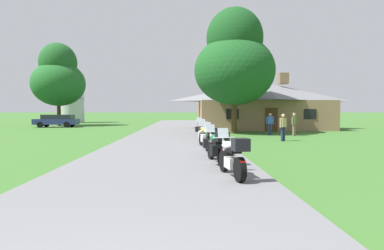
% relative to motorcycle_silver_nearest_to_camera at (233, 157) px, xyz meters
% --- Properties ---
extents(ground_plane, '(500.00, 500.00, 0.00)m').
position_rel_motorcycle_silver_nearest_to_camera_xyz_m(ground_plane, '(-2.12, 13.00, -0.62)').
color(ground_plane, '#386628').
extents(asphalt_driveway, '(6.40, 80.00, 0.06)m').
position_rel_motorcycle_silver_nearest_to_camera_xyz_m(asphalt_driveway, '(-2.12, 11.00, -0.59)').
color(asphalt_driveway, slate).
rests_on(asphalt_driveway, ground).
extents(motorcycle_silver_nearest_to_camera, '(0.80, 2.07, 1.30)m').
position_rel_motorcycle_silver_nearest_to_camera_xyz_m(motorcycle_silver_nearest_to_camera, '(0.00, 0.00, 0.00)').
color(motorcycle_silver_nearest_to_camera, black).
rests_on(motorcycle_silver_nearest_to_camera, asphalt_driveway).
extents(motorcycle_green_second_in_row, '(0.94, 2.07, 1.30)m').
position_rel_motorcycle_silver_nearest_to_camera_xyz_m(motorcycle_green_second_in_row, '(-0.15, 2.43, -0.01)').
color(motorcycle_green_second_in_row, black).
rests_on(motorcycle_green_second_in_row, asphalt_driveway).
extents(motorcycle_green_third_in_row, '(0.78, 2.08, 1.30)m').
position_rel_motorcycle_silver_nearest_to_camera_xyz_m(motorcycle_green_third_in_row, '(-0.21, 4.80, -0.01)').
color(motorcycle_green_third_in_row, black).
rests_on(motorcycle_green_third_in_row, asphalt_driveway).
extents(motorcycle_yellow_fourth_in_row, '(0.99, 2.06, 1.30)m').
position_rel_motorcycle_silver_nearest_to_camera_xyz_m(motorcycle_yellow_fourth_in_row, '(-0.21, 7.23, -0.01)').
color(motorcycle_yellow_fourth_in_row, black).
rests_on(motorcycle_yellow_fourth_in_row, asphalt_driveway).
extents(motorcycle_red_fifth_in_row, '(0.76, 2.08, 1.30)m').
position_rel_motorcycle_silver_nearest_to_camera_xyz_m(motorcycle_red_fifth_in_row, '(-0.17, 9.50, -0.01)').
color(motorcycle_red_fifth_in_row, black).
rests_on(motorcycle_red_fifth_in_row, asphalt_driveway).
extents(motorcycle_silver_sixth_in_row, '(0.73, 2.08, 1.30)m').
position_rel_motorcycle_silver_nearest_to_camera_xyz_m(motorcycle_silver_sixth_in_row, '(-0.11, 12.29, 0.00)').
color(motorcycle_silver_sixth_in_row, black).
rests_on(motorcycle_silver_sixth_in_row, asphalt_driveway).
extents(motorcycle_yellow_farthest_in_row, '(0.74, 2.08, 1.30)m').
position_rel_motorcycle_silver_nearest_to_camera_xyz_m(motorcycle_yellow_farthest_in_row, '(-0.16, 14.47, -0.01)').
color(motorcycle_yellow_farthest_in_row, black).
rests_on(motorcycle_yellow_farthest_in_row, asphalt_driveway).
extents(stone_lodge, '(13.17, 8.36, 5.63)m').
position_rel_motorcycle_silver_nearest_to_camera_xyz_m(stone_lodge, '(6.49, 24.17, 1.82)').
color(stone_lodge, '#896B4C').
rests_on(stone_lodge, ground).
extents(bystander_blue_shirt_near_lodge, '(0.54, 0.28, 1.67)m').
position_rel_motorcycle_silver_nearest_to_camera_xyz_m(bystander_blue_shirt_near_lodge, '(5.20, 15.79, 0.31)').
color(bystander_blue_shirt_near_lodge, navy).
rests_on(bystander_blue_shirt_near_lodge, ground).
extents(bystander_olive_shirt_beside_signpost, '(0.42, 0.41, 1.69)m').
position_rel_motorcycle_silver_nearest_to_camera_xyz_m(bystander_olive_shirt_beside_signpost, '(6.76, 15.00, 0.33)').
color(bystander_olive_shirt_beside_signpost, '#75664C').
rests_on(bystander_olive_shirt_beside_signpost, ground).
extents(bystander_tan_shirt_by_tree, '(0.49, 0.37, 1.67)m').
position_rel_motorcycle_silver_nearest_to_camera_xyz_m(bystander_tan_shirt_by_tree, '(4.75, 11.05, 0.31)').
color(bystander_tan_shirt_by_tree, navy).
rests_on(bystander_tan_shirt_by_tree, ground).
extents(tree_by_lodge_front, '(6.46, 6.46, 10.06)m').
position_rel_motorcycle_silver_nearest_to_camera_xyz_m(tree_by_lodge_front, '(2.76, 17.62, 5.21)').
color(tree_by_lodge_front, '#422D19').
rests_on(tree_by_lodge_front, ground).
extents(tree_left_far, '(6.29, 6.29, 9.94)m').
position_rel_motorcycle_silver_nearest_to_camera_xyz_m(tree_left_far, '(-16.38, 31.28, 5.20)').
color(tree_left_far, '#422D19').
rests_on(tree_left_far, ground).
extents(metal_silo_distant, '(3.97, 3.97, 8.18)m').
position_rel_motorcycle_silver_nearest_to_camera_xyz_m(metal_silo_distant, '(-18.36, 41.42, 3.48)').
color(metal_silo_distant, '#B2B7BC').
rests_on(metal_silo_distant, ground).
extents(parked_navy_suv_far_left, '(4.62, 1.96, 1.40)m').
position_rel_motorcycle_silver_nearest_to_camera_xyz_m(parked_navy_suv_far_left, '(-15.34, 27.87, 0.16)').
color(parked_navy_suv_far_left, navy).
rests_on(parked_navy_suv_far_left, ground).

